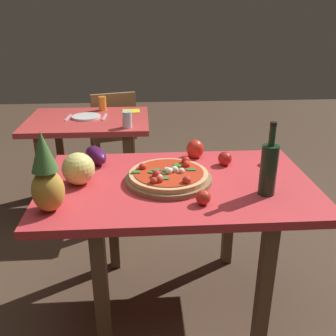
{
  "coord_description": "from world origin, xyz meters",
  "views": [
    {
      "loc": [
        -0.16,
        -1.67,
        1.54
      ],
      "look_at": [
        -0.04,
        0.06,
        0.81
      ],
      "focal_mm": 40.45,
      "sensor_mm": 36.0,
      "label": 1
    }
  ],
  "objects_px": {
    "background_table": "(89,134)",
    "tomato_by_bottle": "(225,158)",
    "eggplant": "(96,155)",
    "wine_bottle": "(269,168)",
    "dinner_plate": "(86,117)",
    "tomato_beside_pepper": "(270,158)",
    "napkin_folded": "(131,111)",
    "drinking_glass_water": "(127,120)",
    "fork_utensil": "(68,118)",
    "bell_pepper": "(195,149)",
    "melon": "(78,169)",
    "pizza": "(169,174)",
    "knife_utensil": "(105,117)",
    "pizza_board": "(169,179)",
    "drinking_glass_juice": "(102,103)",
    "tomato_near_board": "(203,197)",
    "dining_chair": "(113,130)",
    "display_table": "(177,198)",
    "pineapple_left": "(46,177)"
  },
  "relations": [
    {
      "from": "pizza_board",
      "to": "tomato_near_board",
      "type": "bearing_deg",
      "value": -61.54
    },
    {
      "from": "bell_pepper",
      "to": "eggplant",
      "type": "relative_size",
      "value": 0.54
    },
    {
      "from": "tomato_by_bottle",
      "to": "napkin_folded",
      "type": "bearing_deg",
      "value": 114.03
    },
    {
      "from": "pineapple_left",
      "to": "drinking_glass_water",
      "type": "relative_size",
      "value": 3.0
    },
    {
      "from": "wine_bottle",
      "to": "bell_pepper",
      "type": "bearing_deg",
      "value": 118.62
    },
    {
      "from": "melon",
      "to": "bell_pepper",
      "type": "xyz_separation_m",
      "value": [
        0.6,
        0.31,
        -0.03
      ]
    },
    {
      "from": "dining_chair",
      "to": "drinking_glass_water",
      "type": "relative_size",
      "value": 7.37
    },
    {
      "from": "eggplant",
      "to": "dinner_plate",
      "type": "distance_m",
      "value": 0.96
    },
    {
      "from": "background_table",
      "to": "pizza",
      "type": "relative_size",
      "value": 2.41
    },
    {
      "from": "pineapple_left",
      "to": "pizza",
      "type": "bearing_deg",
      "value": 25.86
    },
    {
      "from": "eggplant",
      "to": "tomato_by_bottle",
      "type": "height_order",
      "value": "eggplant"
    },
    {
      "from": "pineapple_left",
      "to": "drinking_glass_juice",
      "type": "xyz_separation_m",
      "value": [
        0.07,
        1.7,
        -0.1
      ]
    },
    {
      "from": "tomato_beside_pepper",
      "to": "knife_utensil",
      "type": "height_order",
      "value": "tomato_beside_pepper"
    },
    {
      "from": "eggplant",
      "to": "dining_chair",
      "type": "bearing_deg",
      "value": 90.97
    },
    {
      "from": "background_table",
      "to": "tomato_by_bottle",
      "type": "xyz_separation_m",
      "value": [
        0.86,
        -1.0,
        0.16
      ]
    },
    {
      "from": "background_table",
      "to": "knife_utensil",
      "type": "xyz_separation_m",
      "value": [
        0.13,
        0.02,
        0.13
      ]
    },
    {
      "from": "tomato_by_bottle",
      "to": "wine_bottle",
      "type": "bearing_deg",
      "value": -71.57
    },
    {
      "from": "display_table",
      "to": "dinner_plate",
      "type": "distance_m",
      "value": 1.36
    },
    {
      "from": "fork_utensil",
      "to": "bell_pepper",
      "type": "bearing_deg",
      "value": -41.96
    },
    {
      "from": "bell_pepper",
      "to": "tomato_by_bottle",
      "type": "bearing_deg",
      "value": -41.41
    },
    {
      "from": "dining_chair",
      "to": "wine_bottle",
      "type": "distance_m",
      "value": 2.15
    },
    {
      "from": "tomato_by_bottle",
      "to": "drinking_glass_water",
      "type": "distance_m",
      "value": 0.92
    },
    {
      "from": "background_table",
      "to": "dinner_plate",
      "type": "height_order",
      "value": "dinner_plate"
    },
    {
      "from": "wine_bottle",
      "to": "background_table",
      "type": "bearing_deg",
      "value": 125.86
    },
    {
      "from": "melon",
      "to": "bell_pepper",
      "type": "relative_size",
      "value": 1.45
    },
    {
      "from": "pizza",
      "to": "knife_utensil",
      "type": "height_order",
      "value": "pizza"
    },
    {
      "from": "tomato_near_board",
      "to": "napkin_folded",
      "type": "xyz_separation_m",
      "value": [
        -0.35,
        1.63,
        -0.03
      ]
    },
    {
      "from": "tomato_by_bottle",
      "to": "pizza_board",
      "type": "bearing_deg",
      "value": -149.09
    },
    {
      "from": "tomato_beside_pepper",
      "to": "napkin_folded",
      "type": "bearing_deg",
      "value": 123.22
    },
    {
      "from": "melon",
      "to": "knife_utensil",
      "type": "relative_size",
      "value": 0.87
    },
    {
      "from": "pizza",
      "to": "bell_pepper",
      "type": "relative_size",
      "value": 3.58
    },
    {
      "from": "tomato_near_board",
      "to": "fork_utensil",
      "type": "bearing_deg",
      "value": 119.65
    },
    {
      "from": "drinking_glass_water",
      "to": "eggplant",
      "type": "bearing_deg",
      "value": -102.73
    },
    {
      "from": "tomato_by_bottle",
      "to": "fork_utensil",
      "type": "height_order",
      "value": "tomato_by_bottle"
    },
    {
      "from": "display_table",
      "to": "pizza",
      "type": "height_order",
      "value": "pizza"
    },
    {
      "from": "bell_pepper",
      "to": "dinner_plate",
      "type": "xyz_separation_m",
      "value": [
        -0.73,
        0.89,
        -0.04
      ]
    },
    {
      "from": "melon",
      "to": "dinner_plate",
      "type": "xyz_separation_m",
      "value": [
        -0.12,
        1.21,
        -0.07
      ]
    },
    {
      "from": "pizza_board",
      "to": "drinking_glass_juice",
      "type": "distance_m",
      "value": 1.51
    },
    {
      "from": "wine_bottle",
      "to": "fork_utensil",
      "type": "relative_size",
      "value": 1.88
    },
    {
      "from": "background_table",
      "to": "pineapple_left",
      "type": "distance_m",
      "value": 1.47
    },
    {
      "from": "pizza",
      "to": "fork_utensil",
      "type": "height_order",
      "value": "pizza"
    },
    {
      "from": "drinking_glass_juice",
      "to": "napkin_folded",
      "type": "xyz_separation_m",
      "value": [
        0.24,
        -0.06,
        -0.05
      ]
    },
    {
      "from": "melon",
      "to": "tomato_near_board",
      "type": "relative_size",
      "value": 2.34
    },
    {
      "from": "drinking_glass_water",
      "to": "knife_utensil",
      "type": "distance_m",
      "value": 0.34
    },
    {
      "from": "knife_utensil",
      "to": "display_table",
      "type": "bearing_deg",
      "value": -65.82
    },
    {
      "from": "display_table",
      "to": "background_table",
      "type": "height_order",
      "value": "same"
    },
    {
      "from": "pizza",
      "to": "eggplant",
      "type": "height_order",
      "value": "eggplant"
    },
    {
      "from": "tomato_by_bottle",
      "to": "knife_utensil",
      "type": "bearing_deg",
      "value": 125.68
    },
    {
      "from": "background_table",
      "to": "pizza_board",
      "type": "bearing_deg",
      "value": -65.47
    },
    {
      "from": "display_table",
      "to": "pizza",
      "type": "bearing_deg",
      "value": 175.37
    }
  ]
}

